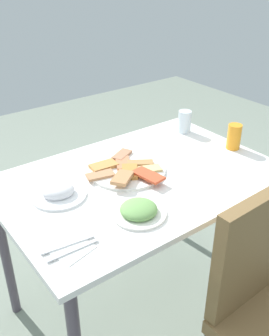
% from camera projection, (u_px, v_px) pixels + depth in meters
% --- Properties ---
extents(ground_plane, '(6.00, 6.00, 0.00)m').
position_uv_depth(ground_plane, '(139.00, 302.00, 2.01)').
color(ground_plane, gray).
extents(dining_table, '(1.17, 0.79, 0.76)m').
position_uv_depth(dining_table, '(140.00, 193.00, 1.69)').
color(dining_table, white).
rests_on(dining_table, ground_plane).
extents(pide_platter, '(0.36, 0.37, 0.04)m').
position_uv_depth(pide_platter, '(126.00, 169.00, 1.67)').
color(pide_platter, white).
rests_on(pide_platter, dining_table).
extents(salad_plate_greens, '(0.20, 0.20, 0.05)m').
position_uv_depth(salad_plate_greens, '(139.00, 210.00, 1.40)').
color(salad_plate_greens, white).
rests_on(salad_plate_greens, dining_table).
extents(salad_plate_rice, '(0.22, 0.22, 0.06)m').
position_uv_depth(salad_plate_rice, '(58.00, 192.00, 1.50)').
color(salad_plate_rice, white).
rests_on(salad_plate_rice, dining_table).
extents(soda_can, '(0.08, 0.08, 0.12)m').
position_uv_depth(soda_can, '(234.00, 137.00, 1.85)').
color(soda_can, orange).
rests_on(soda_can, dining_table).
extents(drinking_glass, '(0.07, 0.07, 0.12)m').
position_uv_depth(drinking_glass, '(185.00, 122.00, 2.02)').
color(drinking_glass, silver).
rests_on(drinking_glass, dining_table).
extents(paper_napkin, '(0.15, 0.15, 0.00)m').
position_uv_depth(paper_napkin, '(70.00, 248.00, 1.24)').
color(paper_napkin, white).
rests_on(paper_napkin, dining_table).
extents(fork, '(0.18, 0.04, 0.00)m').
position_uv_depth(fork, '(68.00, 244.00, 1.25)').
color(fork, silver).
rests_on(fork, paper_napkin).
extents(spoon, '(0.18, 0.02, 0.00)m').
position_uv_depth(spoon, '(73.00, 250.00, 1.23)').
color(spoon, silver).
rests_on(spoon, paper_napkin).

